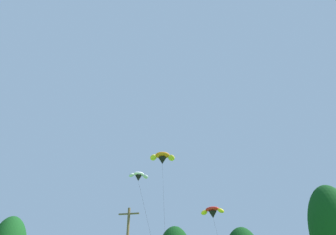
{
  "coord_description": "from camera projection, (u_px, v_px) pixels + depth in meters",
  "views": [
    {
      "loc": [
        4.21,
        1.66,
        2.34
      ],
      "look_at": [
        -0.98,
        23.97,
        15.33
      ],
      "focal_mm": 33.97,
      "sensor_mm": 36.0,
      "label": 1
    }
  ],
  "objects": [
    {
      "name": "treeline_tree_g",
      "position": [
        335.0,
        233.0,
        38.06
      ],
      "size": [
        5.83,
        5.83,
        14.93
      ],
      "color": "#472D19",
      "rests_on": "ground_plane"
    },
    {
      "name": "parafoil_kite_high_orange",
      "position": [
        162.0,
        158.0,
        44.62
      ],
      "size": [
        5.98,
        15.46,
        18.66
      ],
      "color": "orange"
    },
    {
      "name": "parafoil_kite_mid_red_yellow",
      "position": [
        213.0,
        212.0,
        38.63
      ],
      "size": [
        4.52,
        21.76,
        10.89
      ],
      "color": "red"
    },
    {
      "name": "parafoil_kite_far_white",
      "position": [
        139.0,
        176.0,
        36.22
      ],
      "size": [
        6.25,
        8.08,
        13.3
      ],
      "color": "white"
    }
  ]
}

